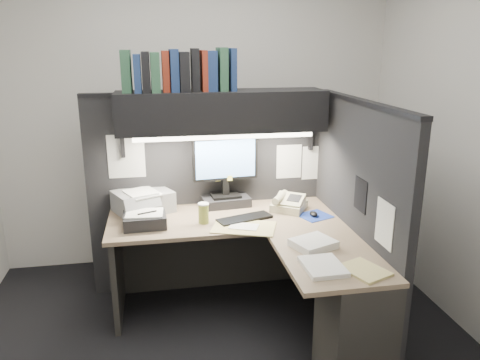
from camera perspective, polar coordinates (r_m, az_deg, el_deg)
The scene contains 22 objects.
floor at distance 3.37m, azimuth -2.25°, elevation -19.72°, with size 3.50×3.50×0.00m, color black.
wall_back at distance 4.27m, azimuth -5.34°, elevation 7.68°, with size 3.50×0.04×2.70m, color silver.
wall_front at distance 1.41m, azimuth 6.00°, elevation -10.35°, with size 3.50×0.04×2.70m, color silver.
partition_back at distance 3.84m, azimuth -3.91°, elevation -1.68°, with size 1.90×0.06×1.60m, color black.
partition_right at distance 3.39m, azimuth 13.80°, elevation -4.58°, with size 0.06×1.50×1.60m, color black.
desk at distance 3.21m, azimuth 5.40°, elevation -12.45°, with size 1.70×1.53×0.73m.
overhead_shelf at distance 3.52m, azimuth -2.24°, elevation 8.41°, with size 1.55×0.34×0.30m, color black.
task_light_tube at distance 3.41m, azimuth -1.87°, elevation 5.27°, with size 0.04×0.04×1.32m, color white.
monitor at distance 3.71m, azimuth -1.78°, elevation 0.14°, with size 0.52×0.26×0.56m.
keyboard at distance 3.46m, azimuth 0.57°, elevation -4.71°, with size 0.41×0.14×0.02m, color black.
mousepad at distance 3.59m, azimuth 9.10°, elevation -4.33°, with size 0.23×0.20×0.00m, color navy.
mouse at distance 3.57m, azimuth 8.97°, elevation -4.10°, with size 0.06×0.09×0.03m, color black.
telephone at distance 3.68m, azimuth 6.00°, elevation -2.90°, with size 0.24×0.25×0.10m, color #B7B18D.
coffee_cup at distance 3.39m, azimuth -4.47°, elevation -4.13°, with size 0.07×0.07×0.14m, color #AFAE46.
printer at distance 3.69m, azimuth -11.73°, elevation -2.56°, with size 0.40×0.34×0.16m, color gray.
notebook_stack at distance 3.41m, azimuth -11.53°, elevation -4.80°, with size 0.30×0.25×0.09m, color black.
open_folder at distance 3.32m, azimuth 0.48°, elevation -5.78°, with size 0.44×0.29×0.01m, color tan.
paper_stack_a at distance 3.05m, azimuth 8.92°, elevation -7.66°, with size 0.25×0.21×0.05m, color white.
paper_stack_b at distance 2.79m, azimuth 10.07°, elevation -10.34°, with size 0.22×0.28×0.03m, color white.
manila_stack at distance 2.81m, azimuth 14.91°, elevation -10.60°, with size 0.20×0.26×0.01m, color tan.
binder_row at distance 3.47m, azimuth -7.36°, elevation 13.04°, with size 0.81×0.26×0.31m.
pinned_papers at distance 3.48m, azimuth 3.12°, elevation 0.82°, with size 1.76×1.31×0.51m.
Camera 1 is at (-0.37, -2.71, 1.98)m, focal length 35.00 mm.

